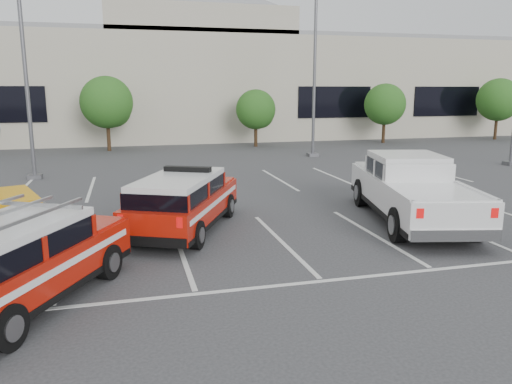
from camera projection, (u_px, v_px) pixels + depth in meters
ground at (282, 242)px, 13.32m from camera, size 120.00×120.00×0.00m
stall_markings at (244, 205)px, 17.58m from camera, size 23.00×15.00×0.01m
convention_building at (172, 80)px, 42.60m from camera, size 60.00×16.99×13.20m
tree_mid_left at (108, 104)px, 32.38m from camera, size 3.37×3.37×4.85m
tree_mid_right at (257, 111)px, 34.96m from camera, size 2.77×2.77×3.99m
tree_right at (386, 106)px, 37.37m from camera, size 3.07×3.07×4.42m
tree_far_right at (499, 101)px, 39.79m from camera, size 3.37×3.37×4.85m
light_pole_left at (25, 61)px, 21.66m from camera, size 0.90×0.60×10.24m
light_pole_mid at (315, 68)px, 29.16m from camera, size 0.90×0.60×10.24m
fire_chief_suv at (184, 206)px, 14.27m from camera, size 3.89×5.44×1.81m
white_pickup at (411, 195)px, 15.33m from camera, size 3.71×6.93×2.02m
ladder_suv at (19, 268)px, 9.25m from camera, size 3.94×5.15×1.90m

